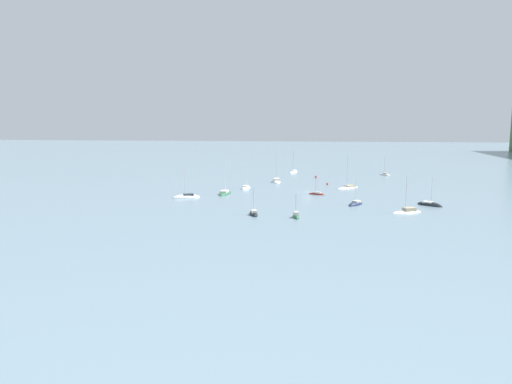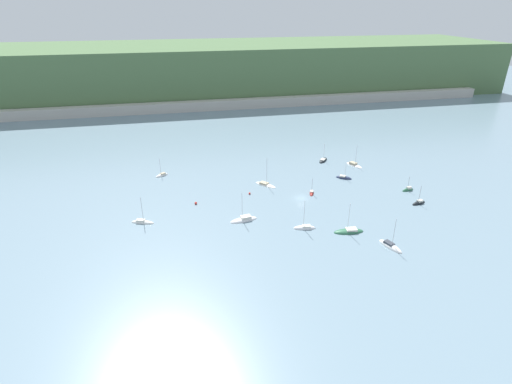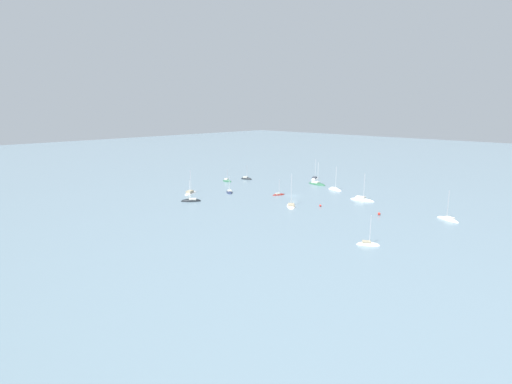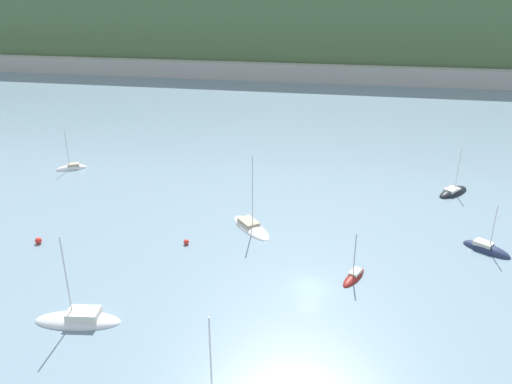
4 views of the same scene
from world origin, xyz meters
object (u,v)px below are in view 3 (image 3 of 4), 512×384
at_px(mooring_buoy_1, 320,206).
at_px(sailboat_8, 291,206).
at_px(mooring_buoy_0, 379,214).
at_px(sailboat_6, 246,179).
at_px(sailboat_4, 317,184).
at_px(sailboat_11, 278,195).
at_px(sailboat_3, 191,201).
at_px(sailboat_12, 315,179).
at_px(sailboat_1, 190,193).
at_px(sailboat_7, 368,245).
at_px(sailboat_2, 229,192).
at_px(sailboat_9, 227,181).
at_px(sailboat_0, 362,200).
at_px(sailboat_5, 335,190).
at_px(sailboat_10, 448,220).

bearing_deg(mooring_buoy_1, sailboat_8, 41.04).
distance_m(sailboat_8, mooring_buoy_0, 27.37).
bearing_deg(sailboat_6, mooring_buoy_0, -27.70).
xyz_separation_m(sailboat_4, sailboat_11, (-1.91, 26.41, 0.00)).
distance_m(sailboat_3, sailboat_12, 64.18).
bearing_deg(sailboat_1, sailboat_7, -119.31).
bearing_deg(sailboat_2, sailboat_1, 84.77).
bearing_deg(sailboat_6, mooring_buoy_1, -35.17).
distance_m(sailboat_4, sailboat_6, 31.91).
bearing_deg(mooring_buoy_1, sailboat_9, -9.08).
height_order(sailboat_8, mooring_buoy_1, sailboat_8).
height_order(sailboat_3, sailboat_4, sailboat_4).
relative_size(sailboat_1, sailboat_6, 1.26).
relative_size(mooring_buoy_0, mooring_buoy_1, 1.20).
height_order(sailboat_0, mooring_buoy_1, sailboat_0).
bearing_deg(sailboat_1, mooring_buoy_1, -94.83).
bearing_deg(sailboat_5, sailboat_4, 168.60).
height_order(sailboat_10, sailboat_11, sailboat_10).
xyz_separation_m(sailboat_3, mooring_buoy_0, (-54.44, -27.91, 0.35)).
bearing_deg(sailboat_5, sailboat_12, 154.29).
xyz_separation_m(mooring_buoy_0, mooring_buoy_1, (18.53, 3.52, -0.07)).
distance_m(sailboat_3, sailboat_10, 79.82).
distance_m(sailboat_2, mooring_buoy_1, 37.46).
xyz_separation_m(sailboat_7, sailboat_12, (59.98, -62.25, -0.01)).
bearing_deg(mooring_buoy_0, sailboat_8, 20.70).
bearing_deg(sailboat_7, sailboat_8, 123.22).
bearing_deg(sailboat_10, sailboat_7, 100.96).
height_order(sailboat_1, mooring_buoy_0, sailboat_1).
xyz_separation_m(sailboat_11, mooring_buoy_1, (-21.03, 3.74, 0.26)).
relative_size(sailboat_8, sailboat_10, 1.19).
bearing_deg(sailboat_6, sailboat_0, -17.12).
relative_size(sailboat_5, sailboat_10, 1.07).
distance_m(sailboat_3, sailboat_5, 55.71).
height_order(sailboat_10, mooring_buoy_1, sailboat_10).
bearing_deg(sailboat_5, sailboat_7, -40.00).
bearing_deg(sailboat_5, sailboat_10, -6.09).
xyz_separation_m(sailboat_7, sailboat_10, (-5.77, -34.88, 0.01)).
height_order(sailboat_1, sailboat_8, sailboat_8).
distance_m(sailboat_7, sailboat_11, 56.80).
relative_size(sailboat_2, sailboat_7, 0.92).
relative_size(sailboat_8, sailboat_9, 1.75).
bearing_deg(sailboat_11, sailboat_5, -1.42).
relative_size(sailboat_3, sailboat_12, 0.84).
xyz_separation_m(sailboat_1, mooring_buoy_0, (-64.73, -20.47, 0.26)).
xyz_separation_m(sailboat_0, sailboat_1, (51.39, 34.11, 0.02)).
xyz_separation_m(sailboat_0, sailboat_9, (59.78, 8.44, -0.01)).
height_order(sailboat_9, mooring_buoy_0, sailboat_9).
bearing_deg(sailboat_2, mooring_buoy_0, -135.92).
height_order(sailboat_5, mooring_buoy_0, sailboat_5).
bearing_deg(sailboat_5, sailboat_8, -72.58).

